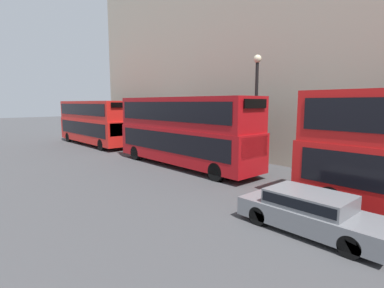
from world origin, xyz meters
name	(u,v)px	position (x,y,z in m)	size (l,w,h in m)	color
bus_second_in_queue	(183,129)	(1.60, 20.46, 2.46)	(2.59, 11.24, 4.46)	#A80F14
bus_third_in_queue	(94,121)	(1.60, 34.05, 2.36)	(2.59, 11.08, 4.28)	red
car_hatchback	(311,211)	(-1.80, 10.11, 0.69)	(1.82, 4.61, 1.29)	slate
street_lamp	(256,102)	(3.44, 16.18, 4.16)	(0.44, 0.44, 6.78)	black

